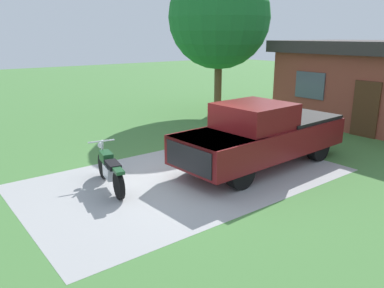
% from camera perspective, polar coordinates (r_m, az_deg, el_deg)
% --- Properties ---
extents(ground_plane, '(80.00, 80.00, 0.00)m').
position_cam_1_polar(ground_plane, '(10.35, -0.81, -5.07)').
color(ground_plane, '#477B3C').
extents(driveway_pad, '(5.08, 8.51, 0.01)m').
position_cam_1_polar(driveway_pad, '(10.35, -0.81, -5.05)').
color(driveway_pad, '#A2A2A2').
rests_on(driveway_pad, ground).
extents(motorcycle, '(2.19, 0.80, 1.09)m').
position_cam_1_polar(motorcycle, '(9.79, -12.22, -3.74)').
color(motorcycle, black).
rests_on(motorcycle, ground).
extents(pickup_truck, '(2.24, 5.70, 1.90)m').
position_cam_1_polar(pickup_truck, '(11.27, 10.66, 1.51)').
color(pickup_truck, black).
rests_on(pickup_truck, ground).
extents(shade_tree, '(4.77, 4.77, 6.91)m').
position_cam_1_polar(shade_tree, '(18.73, 4.10, 18.39)').
color(shade_tree, brown).
rests_on(shade_tree, ground).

